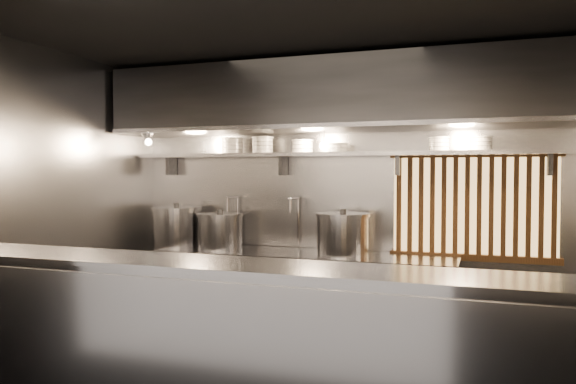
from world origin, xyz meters
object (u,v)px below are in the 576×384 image
Objects in this scene: heat_lamp at (147,137)px; stock_pot_right at (343,234)px; stock_pot_left at (177,226)px; pendant_bulb at (324,146)px; stock_pot_mid at (220,231)px.

heat_lamp reaches higher than stock_pot_right.
stock_pot_left is 1.86m from stock_pot_right.
pendant_bulb is at bearing 1.02° from stock_pot_left.
stock_pot_right is (0.21, -0.07, -0.86)m from pendant_bulb.
pendant_bulb is at bearing 161.57° from stock_pot_right.
heat_lamp is 2.25m from stock_pot_right.
stock_pot_left is (0.15, 0.32, -0.95)m from heat_lamp.
pendant_bulb is 0.89m from stock_pot_right.
heat_lamp is at bearing -157.41° from stock_pot_mid.
heat_lamp is 1.23m from stock_pot_mid.
stock_pot_mid is at bearing -3.60° from stock_pot_left.
pendant_bulb is 0.31× the size of stock_pot_left.
stock_pot_right is (1.32, -0.01, 0.02)m from stock_pot_mid.
stock_pot_right is at bearing -1.28° from stock_pot_left.
heat_lamp reaches higher than stock_pot_left.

